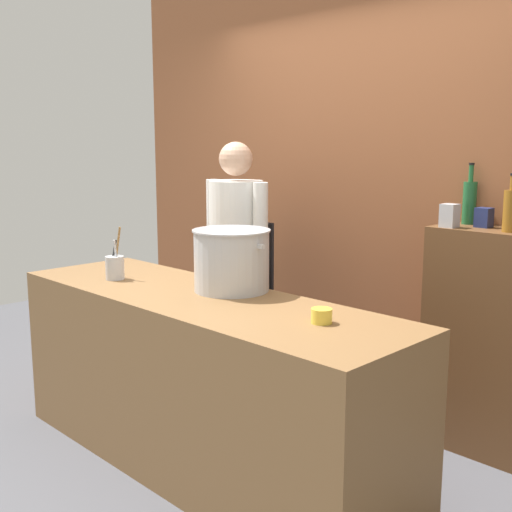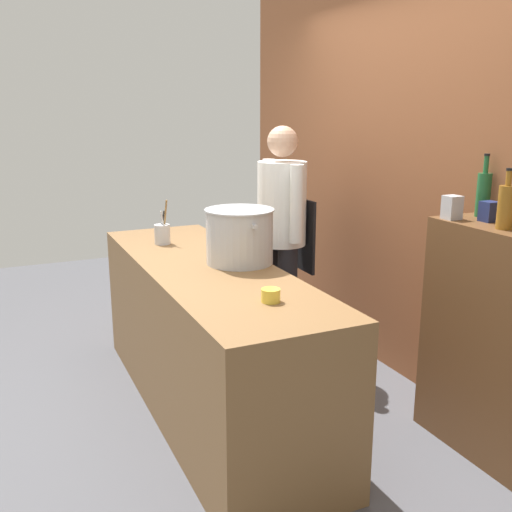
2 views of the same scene
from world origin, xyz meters
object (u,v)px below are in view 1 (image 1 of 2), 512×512
(stockpot_large, at_px, (232,260))
(wine_bottle_amber, at_px, (511,210))
(chef, at_px, (237,252))
(spice_tin_navy, at_px, (484,218))
(butter_jar, at_px, (322,316))
(wine_bottle_green, at_px, (470,201))
(spice_tin_silver, at_px, (450,216))
(utensil_crock, at_px, (115,267))

(stockpot_large, relative_size, wine_bottle_amber, 1.57)
(chef, relative_size, spice_tin_navy, 16.06)
(butter_jar, height_order, wine_bottle_green, wine_bottle_green)
(chef, xyz_separation_m, wine_bottle_amber, (1.58, 0.39, 0.36))
(butter_jar, xyz_separation_m, spice_tin_silver, (0.01, 1.05, 0.34))
(spice_tin_navy, bearing_deg, wine_bottle_green, 148.52)
(chef, xyz_separation_m, spice_tin_silver, (1.27, 0.34, 0.31))
(spice_tin_silver, bearing_deg, utensil_crock, -139.61)
(wine_bottle_green, bearing_deg, butter_jar, -90.54)
(stockpot_large, relative_size, spice_tin_silver, 3.71)
(stockpot_large, xyz_separation_m, wine_bottle_green, (0.73, 1.10, 0.28))
(utensil_crock, relative_size, spice_tin_silver, 2.38)
(chef, xyz_separation_m, stockpot_large, (0.55, -0.56, 0.09))
(utensil_crock, bearing_deg, wine_bottle_green, 44.80)
(chef, height_order, utensil_crock, chef)
(butter_jar, bearing_deg, spice_tin_silver, 89.70)
(chef, bearing_deg, wine_bottle_green, -156.21)
(wine_bottle_amber, height_order, spice_tin_silver, wine_bottle_amber)
(utensil_crock, bearing_deg, butter_jar, 5.41)
(wine_bottle_amber, xyz_separation_m, spice_tin_navy, (-0.18, 0.08, -0.06))
(chef, xyz_separation_m, butter_jar, (1.27, -0.70, -0.03))
(chef, bearing_deg, spice_tin_silver, -164.23)
(wine_bottle_green, bearing_deg, utensil_crock, -135.20)
(spice_tin_navy, bearing_deg, spice_tin_silver, -135.26)
(chef, xyz_separation_m, wine_bottle_green, (1.28, 0.55, 0.37))
(stockpot_large, bearing_deg, wine_bottle_green, 56.59)
(utensil_crock, height_order, spice_tin_navy, spice_tin_navy)
(stockpot_large, xyz_separation_m, spice_tin_navy, (0.85, 1.03, 0.20))
(spice_tin_silver, bearing_deg, wine_bottle_green, 88.21)
(wine_bottle_amber, xyz_separation_m, wine_bottle_green, (-0.30, 0.15, 0.01))
(utensil_crock, xyz_separation_m, spice_tin_silver, (1.38, 1.18, 0.30))
(spice_tin_silver, bearing_deg, butter_jar, -90.30)
(stockpot_large, height_order, spice_tin_navy, spice_tin_navy)
(butter_jar, bearing_deg, wine_bottle_green, 89.46)
(stockpot_large, relative_size, wine_bottle_green, 1.37)
(chef, height_order, stockpot_large, chef)
(wine_bottle_green, xyz_separation_m, spice_tin_navy, (0.12, -0.07, -0.07))
(stockpot_large, distance_m, wine_bottle_green, 1.35)
(utensil_crock, distance_m, butter_jar, 1.38)
(stockpot_large, distance_m, spice_tin_navy, 1.35)
(utensil_crock, height_order, wine_bottle_amber, wine_bottle_amber)
(stockpot_large, xyz_separation_m, butter_jar, (0.72, -0.15, -0.13))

